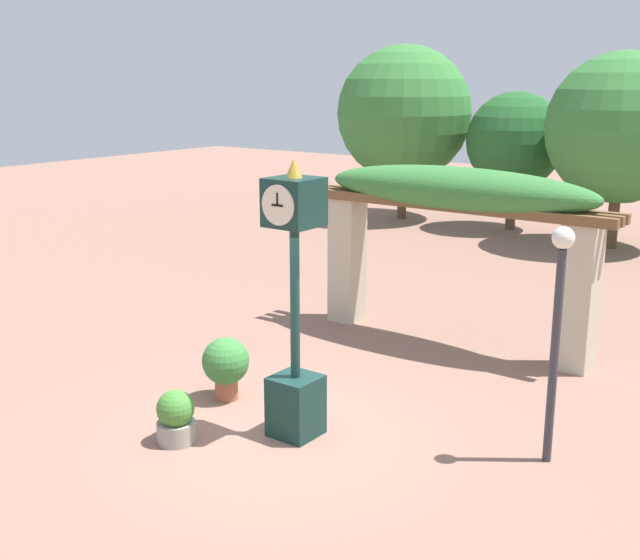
{
  "coord_description": "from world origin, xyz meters",
  "views": [
    {
      "loc": [
        5.88,
        -7.11,
        4.33
      ],
      "look_at": [
        0.15,
        0.57,
        1.88
      ],
      "focal_mm": 45.0,
      "sensor_mm": 36.0,
      "label": 1
    }
  ],
  "objects_px": {
    "potted_plant_near_right": "(226,364)",
    "lamp_post": "(558,314)",
    "potted_plant_near_left": "(176,417)",
    "pedestal_clock": "(295,314)"
  },
  "relations": [
    {
      "from": "pedestal_clock",
      "to": "potted_plant_near_right",
      "type": "relative_size",
      "value": 3.9
    },
    {
      "from": "potted_plant_near_left",
      "to": "potted_plant_near_right",
      "type": "height_order",
      "value": "potted_plant_near_right"
    },
    {
      "from": "pedestal_clock",
      "to": "lamp_post",
      "type": "xyz_separation_m",
      "value": [
        2.76,
        1.19,
        0.21
      ]
    },
    {
      "from": "pedestal_clock",
      "to": "lamp_post",
      "type": "bearing_deg",
      "value": 23.23
    },
    {
      "from": "pedestal_clock",
      "to": "potted_plant_near_left",
      "type": "distance_m",
      "value": 1.92
    },
    {
      "from": "pedestal_clock",
      "to": "lamp_post",
      "type": "distance_m",
      "value": 3.02
    },
    {
      "from": "potted_plant_near_left",
      "to": "potted_plant_near_right",
      "type": "xyz_separation_m",
      "value": [
        -0.44,
        1.35,
        0.19
      ]
    },
    {
      "from": "potted_plant_near_right",
      "to": "lamp_post",
      "type": "relative_size",
      "value": 0.32
    },
    {
      "from": "pedestal_clock",
      "to": "potted_plant_near_right",
      "type": "xyz_separation_m",
      "value": [
        -1.47,
        0.31,
        -1.05
      ]
    },
    {
      "from": "potted_plant_near_right",
      "to": "lamp_post",
      "type": "bearing_deg",
      "value": 11.69
    }
  ]
}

